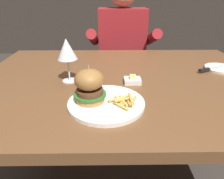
{
  "coord_description": "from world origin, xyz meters",
  "views": [
    {
      "loc": [
        -0.06,
        -0.83,
        1.09
      ],
      "look_at": [
        -0.05,
        -0.21,
        0.78
      ],
      "focal_mm": 32.0,
      "sensor_mm": 36.0,
      "label": 1
    }
  ],
  "objects": [
    {
      "name": "dining_table",
      "position": [
        0.0,
        0.0,
        0.66
      ],
      "size": [
        1.32,
        0.94,
        0.74
      ],
      "color": "brown",
      "rests_on": "ground"
    },
    {
      "name": "bread_plate",
      "position": [
        0.5,
        0.1,
        0.74
      ],
      "size": [
        0.15,
        0.15,
        0.01
      ],
      "primitive_type": "cylinder",
      "color": "white",
      "rests_on": "dining_table"
    },
    {
      "name": "main_plate",
      "position": [
        -0.07,
        -0.24,
        0.75
      ],
      "size": [
        0.26,
        0.26,
        0.01
      ],
      "primitive_type": "cylinder",
      "color": "white",
      "rests_on": "dining_table"
    },
    {
      "name": "table_knife",
      "position": [
        0.45,
        0.08,
        0.75
      ],
      "size": [
        0.21,
        0.1,
        0.01
      ],
      "color": "silver",
      "rests_on": "bread_plate"
    },
    {
      "name": "burger_sandwich",
      "position": [
        -0.13,
        -0.24,
        0.81
      ],
      "size": [
        0.11,
        0.11,
        0.13
      ],
      "color": "#B78447",
      "rests_on": "main_plate"
    },
    {
      "name": "diner_person",
      "position": [
        0.04,
        0.75,
        0.56
      ],
      "size": [
        0.51,
        0.36,
        1.18
      ],
      "color": "#282833",
      "rests_on": "ground"
    },
    {
      "name": "butter_dish",
      "position": [
        0.04,
        -0.06,
        0.75
      ],
      "size": [
        0.07,
        0.06,
        0.04
      ],
      "color": "white",
      "rests_on": "dining_table"
    },
    {
      "name": "wine_glass",
      "position": [
        -0.23,
        -0.04,
        0.88
      ],
      "size": [
        0.08,
        0.08,
        0.18
      ],
      "color": "silver",
      "rests_on": "dining_table"
    },
    {
      "name": "fries_pile",
      "position": [
        -0.02,
        -0.26,
        0.76
      ],
      "size": [
        0.1,
        0.09,
        0.02
      ],
      "color": "#EABC5B",
      "rests_on": "main_plate"
    }
  ]
}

